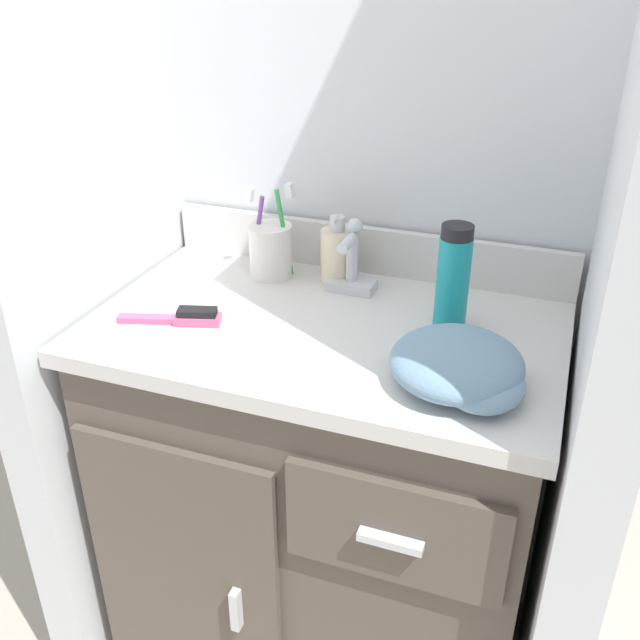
{
  "coord_description": "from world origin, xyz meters",
  "views": [
    {
      "loc": [
        0.36,
        -1.02,
        1.4
      ],
      "look_at": [
        0.0,
        -0.02,
        0.83
      ],
      "focal_mm": 40.0,
      "sensor_mm": 36.0,
      "label": 1
    }
  ],
  "objects_px": {
    "soap_dispenser": "(337,255)",
    "hairbrush": "(184,317)",
    "shaving_cream_can": "(453,278)",
    "hand_towel": "(462,367)",
    "toothbrush_cup": "(271,249)"
  },
  "relations": [
    {
      "from": "toothbrush_cup",
      "to": "hairbrush",
      "type": "distance_m",
      "value": 0.25
    },
    {
      "from": "toothbrush_cup",
      "to": "hairbrush",
      "type": "height_order",
      "value": "toothbrush_cup"
    },
    {
      "from": "hand_towel",
      "to": "hairbrush",
      "type": "bearing_deg",
      "value": 176.06
    },
    {
      "from": "toothbrush_cup",
      "to": "soap_dispenser",
      "type": "relative_size",
      "value": 1.37
    },
    {
      "from": "shaving_cream_can",
      "to": "hand_towel",
      "type": "bearing_deg",
      "value": -73.69
    },
    {
      "from": "soap_dispenser",
      "to": "hairbrush",
      "type": "distance_m",
      "value": 0.32
    },
    {
      "from": "shaving_cream_can",
      "to": "hairbrush",
      "type": "height_order",
      "value": "shaving_cream_can"
    },
    {
      "from": "hairbrush",
      "to": "hand_towel",
      "type": "height_order",
      "value": "hand_towel"
    },
    {
      "from": "soap_dispenser",
      "to": "shaving_cream_can",
      "type": "relative_size",
      "value": 0.76
    },
    {
      "from": "soap_dispenser",
      "to": "hairbrush",
      "type": "relative_size",
      "value": 0.77
    },
    {
      "from": "soap_dispenser",
      "to": "hand_towel",
      "type": "height_order",
      "value": "soap_dispenser"
    },
    {
      "from": "shaving_cream_can",
      "to": "hairbrush",
      "type": "bearing_deg",
      "value": -161.05
    },
    {
      "from": "shaving_cream_can",
      "to": "hand_towel",
      "type": "xyz_separation_m",
      "value": [
        0.05,
        -0.18,
        -0.06
      ]
    },
    {
      "from": "toothbrush_cup",
      "to": "hand_towel",
      "type": "xyz_separation_m",
      "value": [
        0.42,
        -0.27,
        -0.02
      ]
    },
    {
      "from": "soap_dispenser",
      "to": "shaving_cream_can",
      "type": "xyz_separation_m",
      "value": [
        0.24,
        -0.1,
        0.03
      ]
    }
  ]
}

